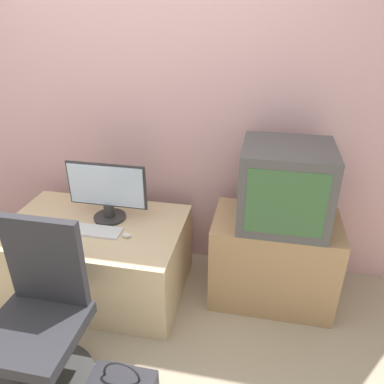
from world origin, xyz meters
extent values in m
plane|color=tan|center=(0.00, 0.00, 0.00)|extent=(12.00, 12.00, 0.00)
cube|color=#CC9EA3|center=(0.00, 1.32, 1.30)|extent=(4.40, 0.05, 2.60)
cube|color=#CCB289|center=(-0.26, 0.76, 0.27)|extent=(1.21, 0.79, 0.54)
cube|color=#A37F56|center=(0.96, 0.93, 0.31)|extent=(0.82, 0.50, 0.63)
cylinder|color=#2D2D2D|center=(-0.18, 0.87, 0.55)|extent=(0.22, 0.22, 0.02)
cylinder|color=#2D2D2D|center=(-0.18, 0.87, 0.61)|extent=(0.07, 0.07, 0.09)
cube|color=#2D2D2D|center=(-0.18, 0.87, 0.80)|extent=(0.55, 0.01, 0.31)
cube|color=silver|center=(-0.18, 0.87, 0.80)|extent=(0.52, 0.02, 0.28)
cube|color=silver|center=(-0.20, 0.68, 0.55)|extent=(0.33, 0.14, 0.01)
ellipsoid|color=silver|center=(0.02, 0.66, 0.56)|extent=(0.06, 0.03, 0.03)
cube|color=#474747|center=(0.98, 0.92, 0.89)|extent=(0.54, 0.49, 0.52)
cube|color=#335B33|center=(0.98, 0.68, 0.89)|extent=(0.45, 0.01, 0.40)
cylinder|color=#333333|center=(-0.23, -0.05, 0.01)|extent=(0.53, 0.53, 0.03)
cylinder|color=#4C4C51|center=(-0.23, -0.05, 0.20)|extent=(0.05, 0.05, 0.34)
cube|color=#28282D|center=(-0.23, -0.05, 0.40)|extent=(0.48, 0.48, 0.07)
cube|color=#28282D|center=(-0.23, 0.17, 0.69)|extent=(0.43, 0.05, 0.51)
torus|color=#232328|center=(0.25, -0.09, 0.26)|extent=(0.19, 0.01, 0.19)
camera|label=1|loc=(0.83, -1.22, 1.90)|focal=35.00mm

